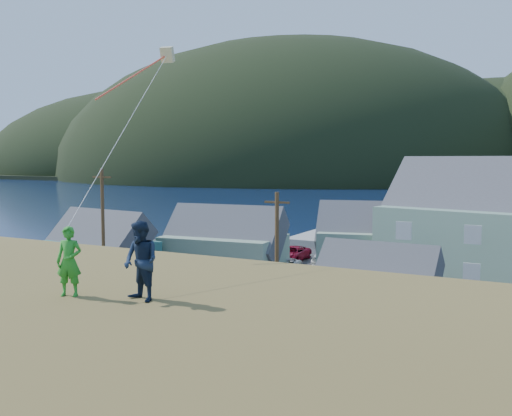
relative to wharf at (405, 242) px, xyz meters
The scene contains 13 objects.
ground 40.45m from the wharf, 81.47° to the right, with size 900.00×900.00×0.00m, color #0A1638.
grass_strip 42.43m from the wharf, 81.87° to the right, with size 110.00×8.00×0.10m, color #4C3D19.
waterfront_lot 23.77m from the wharf, 75.38° to the right, with size 72.00×36.00×0.12m, color #28282B.
wharf is the anchor object (origin of this frame).
shed_teal 37.38m from the wharf, 119.97° to the right, with size 10.17×7.84×7.39m.
shed_palegreen_near 27.47m from the wharf, 111.89° to the right, with size 11.02×7.55×7.62m.
shed_white 33.61m from the wharf, 80.35° to the right, with size 7.86×5.42×6.09m.
shed_palegreen_far 15.93m from the wharf, 86.17° to the right, with size 12.71×8.99×7.77m.
utility_poles 38.77m from the wharf, 86.92° to the right, with size 32.10×0.24×9.65m.
parked_cars 19.73m from the wharf, 104.50° to the right, with size 25.30×12.97×1.53m.
kite_flyer_green 59.49m from the wharf, 84.75° to the right, with size 0.60×0.39×1.65m, color green.
kite_flyer_navy 59.30m from the wharf, 82.97° to the right, with size 0.89×0.69×1.82m, color #16243E.
kite_rig 53.21m from the wharf, 87.09° to the right, with size 2.00×4.12×9.78m.
Camera 1 is at (9.37, -28.43, 10.41)m, focal length 40.00 mm.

